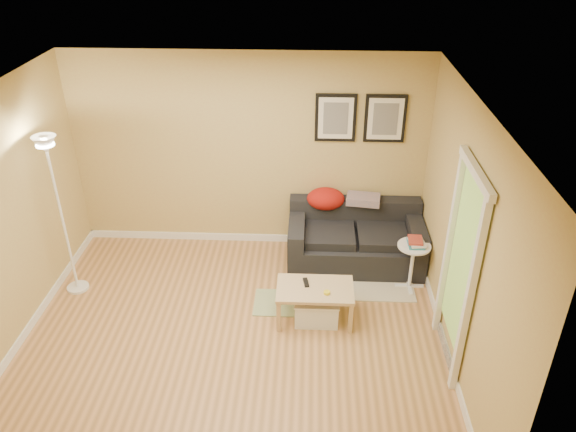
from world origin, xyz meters
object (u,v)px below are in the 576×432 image
at_px(sofa, 356,237).
at_px(coffee_table, 315,303).
at_px(side_table, 412,266).
at_px(book_stack, 416,242).
at_px(storage_bin, 316,309).
at_px(floor_lamp, 63,222).

xyz_separation_m(sofa, coffee_table, (-0.51, -1.15, -0.17)).
bearing_deg(side_table, book_stack, 39.54).
xyz_separation_m(coffee_table, side_table, (1.15, 0.64, 0.09)).
bearing_deg(storage_bin, sofa, 67.38).
xyz_separation_m(sofa, floor_lamp, (-3.38, -0.72, 0.56)).
relative_size(coffee_table, side_table, 1.41).
bearing_deg(coffee_table, floor_lamp, 160.16).
height_order(storage_bin, book_stack, book_stack).
bearing_deg(sofa, coffee_table, -114.10).
distance_m(sofa, floor_lamp, 3.50).
bearing_deg(storage_bin, side_table, 30.65).
distance_m(side_table, book_stack, 0.34).
xyz_separation_m(side_table, book_stack, (0.02, 0.01, 0.34)).
height_order(sofa, storage_bin, sofa).
xyz_separation_m(sofa, side_table, (0.64, -0.51, -0.08)).
xyz_separation_m(sofa, storage_bin, (-0.49, -1.18, -0.22)).
relative_size(sofa, side_table, 2.84).
xyz_separation_m(storage_bin, book_stack, (1.15, 0.68, 0.49)).
distance_m(coffee_table, side_table, 1.32).
height_order(sofa, side_table, sofa).
relative_size(book_stack, floor_lamp, 0.12).
distance_m(coffee_table, storage_bin, 0.07).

